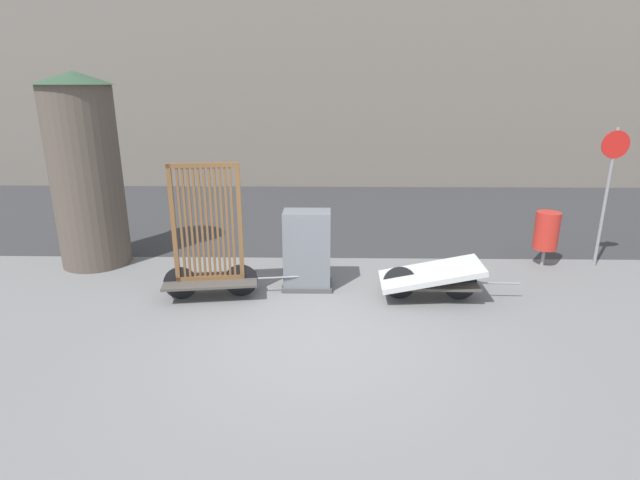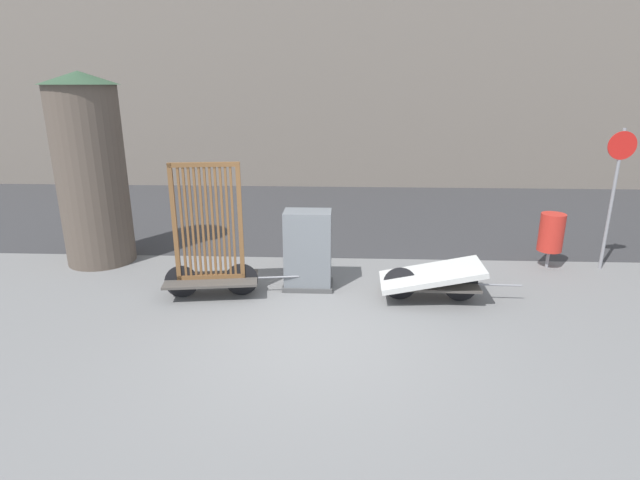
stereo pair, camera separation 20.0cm
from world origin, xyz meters
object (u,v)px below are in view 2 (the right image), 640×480
object	(u,v)px
bike_cart_with_bedframe	(210,251)
bike_cart_with_mattress	(431,278)
utility_cabinet	(308,252)
trash_bin	(551,233)
advertising_column	(91,169)
sign_post	(615,182)

from	to	relation	value
bike_cart_with_bedframe	bike_cart_with_mattress	distance (m)	3.61
utility_cabinet	trash_bin	size ratio (longest dim) A/B	1.28
bike_cart_with_mattress	utility_cabinet	size ratio (longest dim) A/B	1.67
bike_cart_with_mattress	utility_cabinet	world-z (taller)	utility_cabinet
advertising_column	utility_cabinet	bearing A→B (deg)	-15.73
bike_cart_with_mattress	advertising_column	bearing A→B (deg)	166.79
utility_cabinet	sign_post	xyz separation A→B (m)	(5.54, 1.17, 1.03)
bike_cart_with_bedframe	bike_cart_with_mattress	bearing A→B (deg)	-8.03
bike_cart_with_bedframe	advertising_column	size ratio (longest dim) A/B	0.62
utility_cabinet	bike_cart_with_mattress	bearing A→B (deg)	-12.34
bike_cart_with_mattress	sign_post	distance (m)	4.07
trash_bin	advertising_column	world-z (taller)	advertising_column
trash_bin	advertising_column	bearing A→B (deg)	-180.00
trash_bin	sign_post	distance (m)	1.40
bike_cart_with_bedframe	trash_bin	size ratio (longest dim) A/B	2.09
utility_cabinet	advertising_column	distance (m)	4.52
bike_cart_with_bedframe	trash_bin	bearing A→B (deg)	6.91
bike_cart_with_bedframe	sign_post	world-z (taller)	sign_post
utility_cabinet	advertising_column	size ratio (longest dim) A/B	0.38
bike_cart_with_mattress	sign_post	bearing A→B (deg)	26.17
utility_cabinet	sign_post	world-z (taller)	sign_post
bike_cart_with_mattress	sign_post	world-z (taller)	sign_post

